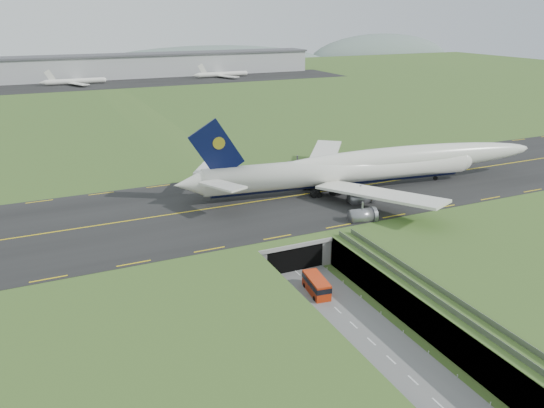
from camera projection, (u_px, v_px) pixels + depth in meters
name	position (u px, v px, depth m)	size (l,w,h in m)	color
ground	(315.00, 290.00, 96.90)	(900.00, 900.00, 0.00)	#335522
airfield_deck	(315.00, 275.00, 95.88)	(800.00, 800.00, 6.00)	gray
trench_road	(336.00, 309.00, 90.44)	(12.00, 75.00, 0.20)	slate
taxiway	(247.00, 203.00, 123.07)	(800.00, 44.00, 0.18)	black
tunnel_portal	(277.00, 240.00, 110.07)	(17.00, 22.30, 6.00)	gray
guideway	(436.00, 301.00, 83.00)	(3.00, 53.00, 7.05)	#A8A8A3
jumbo_jet	(366.00, 167.00, 132.05)	(96.85, 61.53, 20.51)	silver
shuttle_tram	(316.00, 285.00, 95.17)	(3.75, 7.82, 3.07)	red
cargo_terminal	(96.00, 67.00, 348.37)	(320.00, 67.00, 15.60)	#B2B2B2
distant_hills	(152.00, 72.00, 491.34)	(700.00, 91.00, 60.00)	slate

